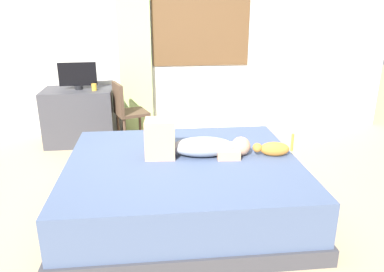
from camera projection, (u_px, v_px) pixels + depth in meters
name	position (u px, v px, depth m)	size (l,w,h in m)	color
ground_plane	(182.00, 209.00, 3.47)	(16.00, 16.00, 0.00)	tan
back_wall_with_window	(168.00, 30.00, 5.15)	(6.40, 0.14, 2.90)	silver
bed	(183.00, 186.00, 3.35)	(2.07, 1.80, 0.51)	#38383D
person_lying	(192.00, 144.00, 3.33)	(0.94, 0.31, 0.34)	#8C939E
cat	(273.00, 149.00, 3.34)	(0.36, 0.15, 0.21)	#C67A2D
desk	(80.00, 116.00, 5.02)	(0.90, 0.56, 0.74)	#38383D
tv_monitor	(78.00, 75.00, 4.83)	(0.48, 0.10, 0.35)	black
cup	(94.00, 87.00, 4.81)	(0.06, 0.06, 0.09)	gold
chair_by_desk	(126.00, 110.00, 4.82)	(0.49, 0.49, 0.86)	#4C3828
curtain_left	(135.00, 45.00, 5.06)	(0.44, 0.06, 2.54)	#ADCC75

